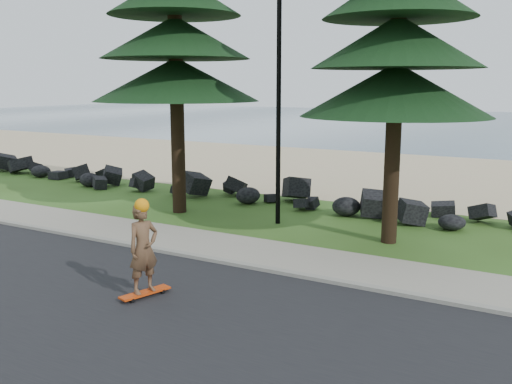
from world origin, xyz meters
TOP-DOWN VIEW (x-y plane):
  - ground at (0.00, 0.00)m, footprint 160.00×160.00m
  - road at (0.00, -4.50)m, footprint 160.00×7.00m
  - kerb at (0.00, -0.90)m, footprint 160.00×0.20m
  - sidewalk at (0.00, 0.20)m, footprint 160.00×2.00m
  - beach_sand at (0.00, 14.50)m, footprint 160.00×15.00m
  - ocean at (0.00, 51.00)m, footprint 160.00×58.00m
  - seawall_boulders at (0.00, 5.60)m, footprint 60.00×2.40m
  - lamp_post at (0.00, 3.20)m, footprint 0.25×0.14m
  - skateboarder at (0.52, -3.44)m, footprint 0.58×1.08m

SIDE VIEW (x-z plane):
  - ground at x=0.00m, z-range 0.00..0.00m
  - seawall_boulders at x=0.00m, z-range -0.55..0.55m
  - ocean at x=0.00m, z-range 0.00..0.01m
  - beach_sand at x=0.00m, z-range 0.00..0.01m
  - road at x=0.00m, z-range 0.00..0.02m
  - sidewalk at x=0.00m, z-range 0.00..0.08m
  - kerb at x=0.00m, z-range 0.00..0.10m
  - skateboarder at x=0.52m, z-range 0.01..1.97m
  - lamp_post at x=0.00m, z-range 0.06..8.20m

